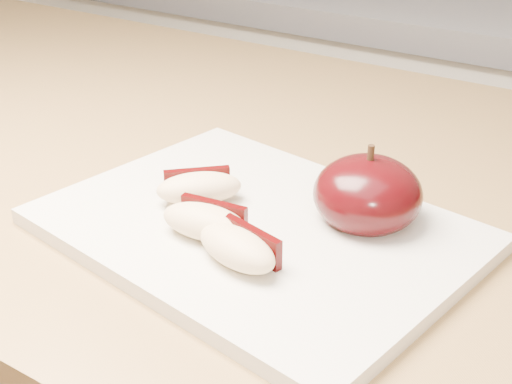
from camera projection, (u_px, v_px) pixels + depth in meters
The scene contains 6 objects.
back_cabinet at pixel (471, 238), 1.36m from camera, with size 2.40×0.62×0.94m.
cutting_board at pixel (256, 229), 0.53m from camera, with size 0.31×0.22×0.01m, color beige.
apple_half at pixel (368, 194), 0.52m from camera, with size 0.09×0.09×0.07m.
apple_wedge_a at pixel (199, 187), 0.55m from camera, with size 0.07×0.07×0.02m.
apple_wedge_b at pixel (206, 221), 0.51m from camera, with size 0.07×0.04×0.02m.
apple_wedge_c at pixel (239, 247), 0.47m from camera, with size 0.07×0.05×0.02m.
Camera 1 is at (0.30, -0.01, 1.17)m, focal length 50.00 mm.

